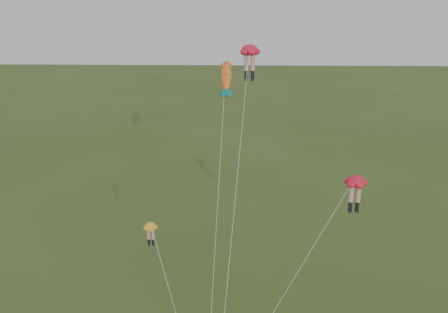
{
  "coord_description": "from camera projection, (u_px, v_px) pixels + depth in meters",
  "views": [
    {
      "loc": [
        1.16,
        -28.5,
        23.94
      ],
      "look_at": [
        0.16,
        6.0,
        12.7
      ],
      "focal_mm": 40.0,
      "sensor_mm": 36.0,
      "label": 1
    }
  ],
  "objects": [
    {
      "name": "legs_kite_red_high",
      "position": [
        249.0,
        57.0,
        35.35
      ],
      "size": [
        2.81,
        10.73,
        20.58
      ],
      "rotation": [
        0.0,
        0.0,
        -0.01
      ],
      "color": "red",
      "rests_on": "ground"
    },
    {
      "name": "fish_kite",
      "position": [
        226.0,
        78.0,
        37.85
      ],
      "size": [
        1.55,
        12.17,
        19.32
      ],
      "rotation": [
        0.8,
        0.0,
        0.03
      ],
      "color": "gold",
      "rests_on": "ground"
    },
    {
      "name": "legs_kite_yellow",
      "position": [
        152.0,
        234.0,
        32.86
      ],
      "size": [
        3.63,
        3.96,
        9.65
      ],
      "rotation": [
        0.0,
        0.0,
        -0.04
      ],
      "color": "#FFA920",
      "rests_on": "ground"
    },
    {
      "name": "legs_kite_red_mid",
      "position": [
        354.0,
        186.0,
        32.85
      ],
      "size": [
        9.07,
        6.08,
        12.64
      ],
      "rotation": [
        0.0,
        0.0,
        0.03
      ],
      "color": "red",
      "rests_on": "ground"
    }
  ]
}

